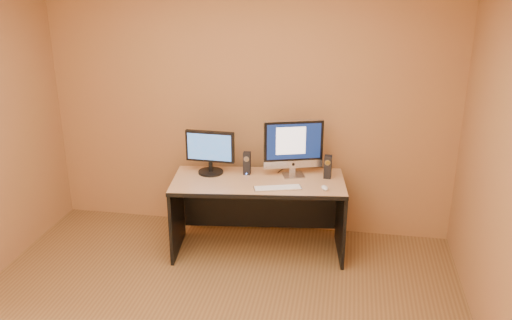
% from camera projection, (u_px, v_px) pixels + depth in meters
% --- Properties ---
extents(walls, '(4.00, 4.00, 2.60)m').
position_uv_depth(walls, '(189.00, 179.00, 3.40)').
color(walls, '#95613C').
rests_on(walls, ground).
extents(desk, '(1.63, 0.87, 0.72)m').
position_uv_depth(desk, '(258.00, 216.00, 5.03)').
color(desk, tan).
rests_on(desk, ground).
extents(imac, '(0.59, 0.36, 0.54)m').
position_uv_depth(imac, '(294.00, 148.00, 4.93)').
color(imac, '#B2B2B6').
rests_on(imac, desk).
extents(second_monitor, '(0.48, 0.25, 0.41)m').
position_uv_depth(second_monitor, '(210.00, 152.00, 5.02)').
color(second_monitor, black).
rests_on(second_monitor, desk).
extents(speaker_left, '(0.07, 0.07, 0.21)m').
position_uv_depth(speaker_left, '(247.00, 163.00, 5.03)').
color(speaker_left, black).
rests_on(speaker_left, desk).
extents(speaker_right, '(0.07, 0.07, 0.21)m').
position_uv_depth(speaker_right, '(328.00, 167.00, 4.94)').
color(speaker_right, black).
rests_on(speaker_right, desk).
extents(keyboard, '(0.43, 0.23, 0.02)m').
position_uv_depth(keyboard, '(278.00, 188.00, 4.72)').
color(keyboard, silver).
rests_on(keyboard, desk).
extents(mouse, '(0.08, 0.11, 0.04)m').
position_uv_depth(mouse, '(325.00, 188.00, 4.71)').
color(mouse, white).
rests_on(mouse, desk).
extents(cable_a, '(0.07, 0.21, 0.01)m').
position_uv_depth(cable_a, '(295.00, 170.00, 5.14)').
color(cable_a, black).
rests_on(cable_a, desk).
extents(cable_b, '(0.06, 0.17, 0.01)m').
position_uv_depth(cable_b, '(282.00, 170.00, 5.16)').
color(cable_b, black).
rests_on(cable_b, desk).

